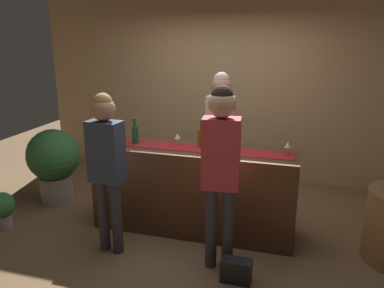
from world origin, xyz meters
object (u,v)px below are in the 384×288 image
(wine_bottle_amber, at_px, (201,137))
(potted_plant_tall, at_px, (54,161))
(handbag, at_px, (236,271))
(wine_glass_near_customer, at_px, (177,136))
(wine_glass_mid_counter, at_px, (288,145))
(wine_bottle_green, at_px, (135,134))
(potted_plant_small, at_px, (2,208))
(customer_browsing, at_px, (106,158))
(bartender, at_px, (221,127))
(wine_bottle_clear, at_px, (113,133))
(customer_sipping, at_px, (221,159))

(wine_bottle_amber, relative_size, potted_plant_tall, 0.30)
(handbag, bearing_deg, wine_bottle_amber, 122.46)
(wine_glass_near_customer, distance_m, wine_glass_mid_counter, 1.22)
(wine_glass_mid_counter, bearing_deg, wine_bottle_amber, 179.39)
(wine_glass_near_customer, height_order, potted_plant_tall, wine_glass_near_customer)
(wine_bottle_green, bearing_deg, handbag, -32.07)
(wine_bottle_amber, height_order, wine_glass_mid_counter, wine_bottle_amber)
(handbag, bearing_deg, potted_plant_small, 174.94)
(potted_plant_small, xyz_separation_m, handbag, (2.80, -0.25, -0.14))
(handbag, bearing_deg, customer_browsing, 173.27)
(wine_bottle_green, relative_size, potted_plant_tall, 0.30)
(customer_browsing, height_order, handbag, customer_browsing)
(bartender, distance_m, customer_browsing, 1.54)
(wine_bottle_green, height_order, handbag, wine_bottle_green)
(wine_glass_near_customer, height_order, potted_plant_small, wine_glass_near_customer)
(wine_bottle_amber, height_order, wine_bottle_clear, same)
(wine_bottle_amber, distance_m, wine_bottle_green, 0.76)
(wine_bottle_amber, height_order, customer_browsing, customer_browsing)
(wine_bottle_amber, relative_size, customer_sipping, 0.17)
(wine_glass_near_customer, relative_size, wine_glass_mid_counter, 1.00)
(bartender, bearing_deg, wine_glass_near_customer, 52.01)
(wine_glass_near_customer, bearing_deg, customer_browsing, -122.69)
(wine_glass_mid_counter, bearing_deg, wine_bottle_green, -177.61)
(wine_bottle_clear, distance_m, customer_browsing, 0.70)
(wine_bottle_clear, height_order, wine_glass_near_customer, wine_bottle_clear)
(bartender, height_order, potted_plant_small, bartender)
(wine_glass_near_customer, distance_m, handbag, 1.59)
(customer_browsing, distance_m, handbag, 1.64)
(bartender, bearing_deg, wine_glass_mid_counter, 147.22)
(potted_plant_tall, relative_size, potted_plant_small, 2.29)
(customer_browsing, xyz_separation_m, handbag, (1.35, -0.16, -0.92))
(wine_bottle_clear, relative_size, handbag, 1.08)
(bartender, distance_m, potted_plant_tall, 2.26)
(potted_plant_tall, xyz_separation_m, handbag, (2.64, -1.07, -0.47))
(customer_sipping, bearing_deg, customer_browsing, 175.09)
(customer_browsing, xyz_separation_m, potted_plant_tall, (-1.29, 0.91, -0.45))
(wine_glass_mid_counter, height_order, customer_browsing, customer_browsing)
(wine_bottle_clear, height_order, wine_bottle_green, same)
(wine_glass_mid_counter, height_order, handbag, wine_glass_mid_counter)
(wine_glass_mid_counter, distance_m, customer_sipping, 0.92)
(wine_bottle_green, bearing_deg, wine_bottle_clear, -171.15)
(wine_bottle_clear, distance_m, customer_sipping, 1.53)
(wine_bottle_amber, distance_m, wine_glass_near_customer, 0.27)
(wine_bottle_clear, bearing_deg, wine_glass_mid_counter, 3.25)
(wine_bottle_green, height_order, customer_sipping, customer_sipping)
(wine_glass_mid_counter, bearing_deg, customer_browsing, -156.09)
(wine_bottle_clear, bearing_deg, potted_plant_small, -155.04)
(customer_sipping, height_order, potted_plant_small, customer_sipping)
(bartender, xyz_separation_m, handbag, (0.48, -1.43, -0.99))
(customer_sipping, relative_size, potted_plant_tall, 1.78)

